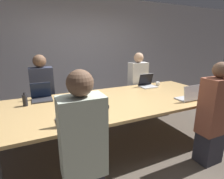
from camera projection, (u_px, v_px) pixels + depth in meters
ground_plane at (117, 142)px, 2.97m from camera, size 24.00×24.00×0.00m
curtain_wall at (79, 52)px, 4.62m from camera, size 12.00×0.06×2.80m
conference_table at (117, 103)px, 2.79m from camera, size 3.57×1.45×0.76m
laptop_far_right at (147, 83)px, 3.57m from camera, size 0.32×0.26×0.27m
person_far_right at (138, 85)px, 3.99m from camera, size 0.40×0.24×1.42m
cup_far_right at (158, 84)px, 3.68m from camera, size 0.09×0.09×0.08m
laptop_near_right at (190, 96)px, 2.74m from camera, size 0.35×0.24×0.25m
person_near_right at (214, 116)px, 2.33m from camera, size 0.40×0.24×1.41m
laptop_far_left at (42, 95)px, 2.76m from camera, size 0.31×0.27×0.27m
person_far_left at (43, 95)px, 3.23m from camera, size 0.40×0.24×1.44m
bottle_far_left at (25, 100)px, 2.49m from camera, size 0.07×0.07×0.20m
laptop_near_left at (72, 116)px, 1.97m from camera, size 0.34×0.26×0.27m
person_near_left at (83, 150)px, 1.58m from camera, size 0.40×0.24×1.44m
stapler at (104, 106)px, 2.44m from camera, size 0.09×0.16×0.05m
notebook at (73, 106)px, 2.48m from camera, size 0.21×0.18×0.02m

